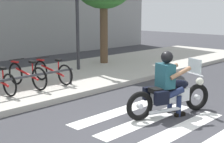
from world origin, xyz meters
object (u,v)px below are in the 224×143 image
bicycle_4 (52,72)px  bike_rack (8,81)px  bicycle_3 (27,75)px  street_lamp (77,4)px  motorcycle (171,95)px  rider (168,79)px

bicycle_4 → bike_rack: size_ratio=0.43×
bike_rack → bicycle_3: bearing=33.1°
bicycle_4 → street_lamp: bearing=30.6°
motorcycle → bicycle_3: bearing=107.4°
bicycle_3 → rider: bearing=-73.4°
bicycle_4 → street_lamp: size_ratio=0.42×
motorcycle → bicycle_3: size_ratio=1.21×
motorcycle → rider: 0.37m
bicycle_3 → bicycle_4: bicycle_3 is taller
bicycle_4 → bicycle_3: bearing=-179.9°
rider → bicycle_4: 3.93m
bicycle_3 → bike_rack: (-0.85, -0.55, 0.06)m
rider → street_lamp: bearing=72.3°
motorcycle → bicycle_4: 3.95m
bicycle_3 → bike_rack: size_ratio=0.43×
rider → street_lamp: 5.54m
rider → street_lamp: street_lamp is taller
bicycle_3 → street_lamp: bearing=22.3°
rider → bicycle_4: size_ratio=0.84×
street_lamp → bike_rack: bearing=-155.0°
street_lamp → rider: bearing=-107.7°
bicycle_3 → bike_rack: bearing=-146.9°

